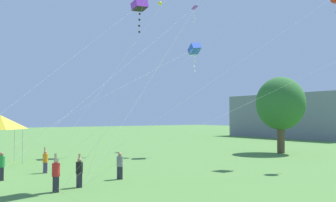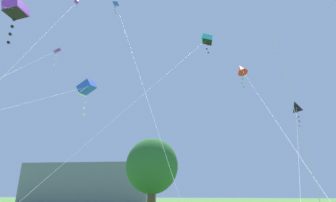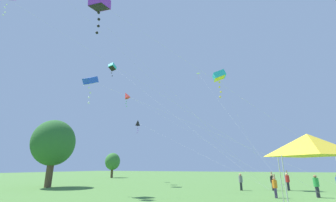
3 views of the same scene
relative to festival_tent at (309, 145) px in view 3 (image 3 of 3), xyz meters
The scene contains 16 objects.
tree_near_right 47.95m from the festival_tent, 47.47° to the left, with size 3.73×3.36×5.63m.
tree_far_right 27.93m from the festival_tent, 74.26° to the left, with size 5.48×4.93×8.27m.
festival_tent is the anchor object (origin of this frame).
person_grey_shirt 13.70m from the festival_tent, 20.38° to the left, with size 0.40×0.40×1.70m.
person_black_shirt 14.06m from the festival_tent, ahead, with size 0.39×0.39×1.90m.
person_green_shirt 9.31m from the festival_tent, 10.08° to the right, with size 0.41×0.41×1.75m.
person_orange_shirt 7.88m from the festival_tent, 12.43° to the left, with size 0.37×0.37×1.81m.
person_red_shirt 14.49m from the festival_tent, ahead, with size 0.42×0.42×2.03m.
kite_cyan_box_0 18.98m from the festival_tent, 24.04° to the left, with size 1.69×5.72×14.78m.
kite_purple_delta_2 27.37m from the festival_tent, 97.30° to the left, with size 11.95×26.16×18.28m.
kite_white_delta_3 29.57m from the festival_tent, 25.67° to the left, with size 9.45×11.55×18.97m.
kite_blue_box_4 19.95m from the festival_tent, 79.15° to the left, with size 5.68×23.80×11.71m.
kite_cyan_box_5 30.84m from the festival_tent, 59.35° to the left, with size 6.91×22.52×18.69m.
kite_purple_box_6 18.83m from the festival_tent, 93.75° to the left, with size 11.74×21.55×16.67m.
kite_red_diamond_8 29.91m from the festival_tent, 52.91° to the left, with size 3.14×23.34×14.66m.
kite_black_diamond_9 31.84m from the festival_tent, 46.49° to the left, with size 9.02×21.81×10.74m.
Camera 3 is at (-21.57, 6.59, 2.35)m, focal length 24.00 mm.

